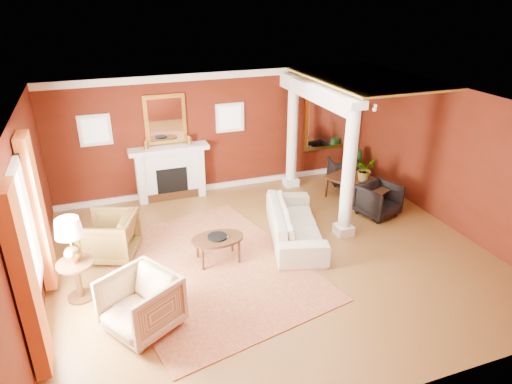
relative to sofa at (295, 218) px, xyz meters
name	(u,v)px	position (x,y,z in m)	size (l,w,h in m)	color
ground	(272,256)	(-0.68, -0.49, -0.47)	(8.00, 8.00, 0.00)	brown
room_shell	(274,156)	(-0.68, -0.49, 1.55)	(8.04, 7.04, 2.92)	#55160B
fireplace	(171,172)	(-1.98, 2.83, 0.18)	(1.85, 0.42, 1.29)	white
overmantel_mirror	(165,119)	(-1.98, 2.97, 1.43)	(0.95, 0.07, 1.15)	yellow
flank_window_left	(95,130)	(-3.53, 2.98, 1.33)	(0.70, 0.07, 0.70)	white
flank_window_right	(230,118)	(-0.43, 2.98, 1.33)	(0.70, 0.07, 0.70)	white
left_window	(31,242)	(-4.57, -1.09, 0.96)	(0.21, 2.55, 2.60)	white
column_front	(349,170)	(1.02, -0.19, 0.96)	(0.36, 0.36, 2.80)	white
column_back	(292,132)	(1.02, 2.51, 0.96)	(0.36, 0.36, 2.80)	white
header_beam	(315,92)	(1.02, 1.41, 2.15)	(0.30, 3.20, 0.32)	white
amber_ceiling	(367,78)	(2.17, 1.26, 2.40)	(2.30, 3.40, 0.04)	gold
dining_mirror	(328,118)	(2.22, 2.97, 1.08)	(1.30, 0.07, 1.70)	yellow
chandelier	(365,106)	(2.22, 1.31, 1.78)	(0.60, 0.62, 0.75)	#A47633
crown_trim	(219,75)	(-0.68, 2.97, 2.35)	(8.00, 0.08, 0.16)	white
base_trim	(222,185)	(-0.68, 2.97, -0.41)	(8.00, 0.08, 0.12)	white
rug	(209,268)	(-1.92, -0.47, -0.46)	(3.15, 4.20, 0.02)	maroon
sofa	(295,218)	(0.00, 0.00, 0.00)	(2.39, 0.70, 0.94)	beige
armchair_leopard	(109,235)	(-3.54, 0.54, 0.01)	(0.92, 0.87, 0.95)	black
armchair_stripe	(140,301)	(-3.24, -1.68, 0.02)	(0.95, 0.89, 0.98)	tan
coffee_table	(218,240)	(-1.68, -0.28, -0.02)	(0.98, 0.98, 0.50)	black
coffee_book	(218,233)	(-1.68, -0.33, 0.14)	(0.16, 0.02, 0.23)	black
side_table	(72,246)	(-4.11, -0.59, 0.51)	(0.58, 0.58, 1.46)	black
dining_table	(361,185)	(2.17, 1.07, -0.04)	(1.55, 0.54, 0.86)	black
dining_chair_near	(379,199)	(2.17, 0.32, -0.07)	(0.78, 0.73, 0.80)	black
dining_chair_far	(343,170)	(2.38, 2.23, -0.11)	(0.69, 0.64, 0.71)	black
green_urn	(355,167)	(2.82, 2.38, -0.15)	(0.33, 0.33, 0.80)	#15421B
potted_plant	(366,159)	(2.23, 1.06, 0.61)	(0.48, 0.54, 0.42)	#26591E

